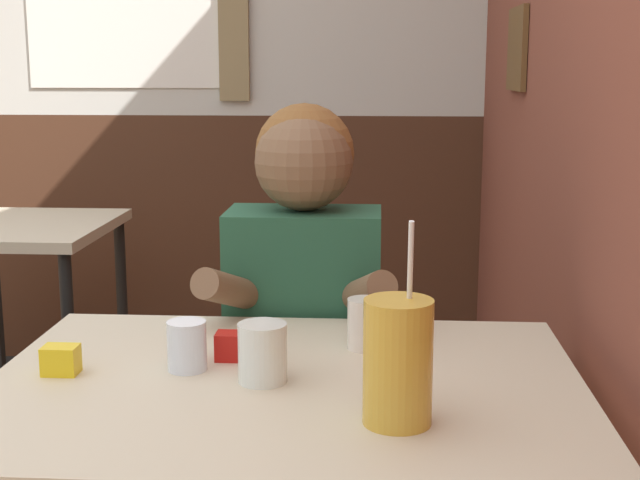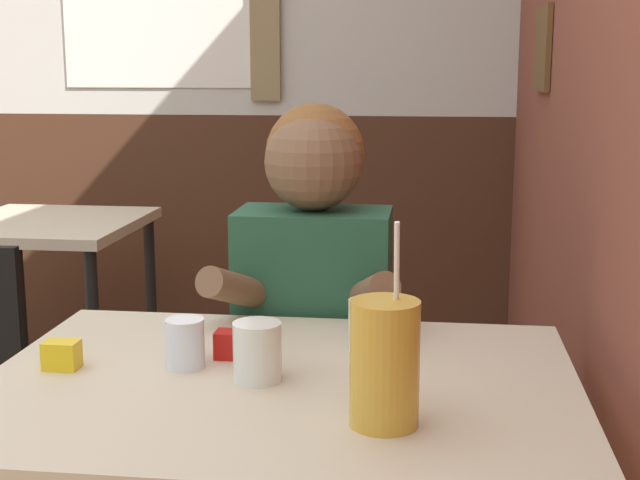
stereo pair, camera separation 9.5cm
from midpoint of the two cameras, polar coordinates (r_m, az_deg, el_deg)
The scene contains 11 objects.
brick_wall_right at distance 2.36m, azimuth 13.86°, elevation 12.06°, with size 0.08×4.59×2.70m.
back_wall at distance 3.74m, azimuth -9.41°, elevation 11.82°, with size 5.40×0.09×2.70m.
main_table at distance 1.55m, azimuth -4.06°, elevation -11.57°, with size 1.01×0.76×0.78m.
background_table at distance 3.22m, azimuth -19.50°, elevation -0.97°, with size 0.61×0.66×0.78m.
person_seated at distance 2.04m, azimuth -2.36°, elevation -7.33°, with size 0.42×0.41×1.22m.
cocktail_pitcher at distance 1.32m, azimuth 2.94°, elevation -7.80°, with size 0.10×0.10×0.31m.
glass_near_pitcher at distance 1.58m, azimuth -10.24°, elevation -6.69°, with size 0.07×0.07×0.09m.
glass_center at distance 1.51m, azimuth -5.53°, elevation -7.21°, with size 0.08×0.08×0.10m.
glass_far_side at distance 1.67m, azimuth 1.25°, elevation -5.40°, with size 0.07×0.07×0.10m.
condiment_ketchup at distance 1.63m, azimuth -7.30°, elevation -6.77°, with size 0.06×0.04×0.05m.
condiment_mustard at distance 1.62m, azimuth -17.90°, elevation -7.33°, with size 0.06×0.04×0.05m.
Camera 1 is at (0.79, -1.03, 1.30)m, focal length 50.00 mm.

